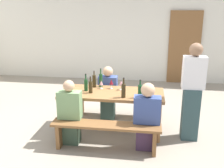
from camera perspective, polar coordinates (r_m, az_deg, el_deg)
ground_plane at (r=4.95m, az=0.00°, el=-10.02°), size 24.00×24.00×0.00m
back_wall at (r=7.98m, az=3.72°, el=12.20°), size 14.00×0.20×3.20m
wooden_door at (r=7.95m, az=15.47°, el=7.62°), size 0.90×0.06×2.10m
tasting_table at (r=4.69m, az=0.00°, el=-2.76°), size 1.83×0.78×0.75m
bench_near at (r=4.19m, az=-1.36°, el=-9.97°), size 1.73×0.30×0.45m
bench_far at (r=5.44m, az=1.03°, el=-3.50°), size 1.73×0.30×0.45m
wine_bottle_0 at (r=4.37m, az=6.12°, el=-1.52°), size 0.07×0.07×0.31m
wine_bottle_1 at (r=4.93m, az=-2.46°, el=0.89°), size 0.07×0.07×0.35m
wine_bottle_2 at (r=4.73m, az=-5.70°, el=-0.15°), size 0.07×0.07×0.31m
wine_bottle_3 at (r=4.60m, az=-4.69°, el=-0.61°), size 0.07×0.07×0.30m
wine_bottle_4 at (r=4.92m, az=-3.91°, el=0.69°), size 0.06×0.06×0.32m
wine_bottle_5 at (r=4.36m, az=2.52°, el=-1.35°), size 0.07×0.07×0.34m
wine_glass_0 at (r=4.75m, az=2.02°, el=0.20°), size 0.08×0.08×0.18m
wine_glass_1 at (r=4.82m, az=-2.36°, el=0.21°), size 0.07×0.07×0.15m
wine_glass_2 at (r=4.82m, az=-0.15°, el=0.41°), size 0.07×0.07×0.18m
seated_guest_near_0 at (r=4.38m, az=-9.11°, el=-6.52°), size 0.38×0.24×1.10m
seated_guest_near_1 at (r=4.20m, az=7.59°, el=-7.40°), size 0.42×0.24×1.10m
seated_guest_far_0 at (r=5.26m, az=-0.89°, el=-2.26°), size 0.37×0.24×1.09m
standing_host at (r=4.56m, az=17.05°, el=-2.05°), size 0.37×0.24×1.67m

